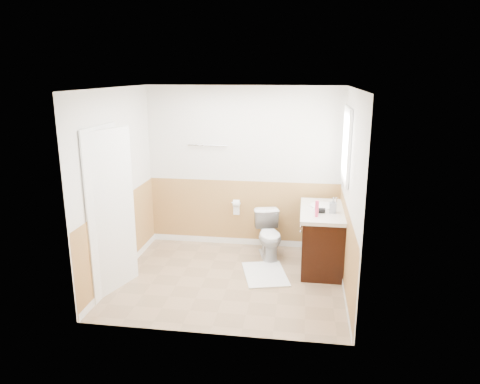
% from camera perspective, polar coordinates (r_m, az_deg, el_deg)
% --- Properties ---
extents(floor, '(3.00, 3.00, 0.00)m').
position_cam_1_polar(floor, '(6.09, -1.30, -11.09)').
color(floor, '#8C7051').
rests_on(floor, ground).
extents(ceiling, '(3.00, 3.00, 0.00)m').
position_cam_1_polar(ceiling, '(5.47, -1.45, 13.14)').
color(ceiling, white).
rests_on(ceiling, floor).
extents(wall_back, '(3.00, 0.00, 3.00)m').
position_cam_1_polar(wall_back, '(6.90, 0.44, 3.08)').
color(wall_back, silver).
rests_on(wall_back, floor).
extents(wall_front, '(3.00, 0.00, 3.00)m').
position_cam_1_polar(wall_front, '(4.43, -4.19, -3.86)').
color(wall_front, silver).
rests_on(wall_front, floor).
extents(wall_left, '(0.00, 3.00, 3.00)m').
position_cam_1_polar(wall_left, '(6.08, -15.46, 0.87)').
color(wall_left, silver).
rests_on(wall_left, floor).
extents(wall_right, '(0.00, 3.00, 3.00)m').
position_cam_1_polar(wall_right, '(5.60, 13.93, -0.21)').
color(wall_right, silver).
rests_on(wall_right, floor).
extents(wainscot_back, '(3.00, 0.00, 3.00)m').
position_cam_1_polar(wainscot_back, '(7.08, 0.41, -2.89)').
color(wainscot_back, '#B47F48').
rests_on(wainscot_back, floor).
extents(wainscot_front, '(3.00, 0.00, 3.00)m').
position_cam_1_polar(wainscot_front, '(4.73, -3.98, -12.44)').
color(wainscot_front, '#B47F48').
rests_on(wainscot_front, floor).
extents(wainscot_left, '(0.00, 2.60, 2.60)m').
position_cam_1_polar(wainscot_left, '(6.29, -14.88, -5.77)').
color(wainscot_left, '#B47F48').
rests_on(wainscot_left, floor).
extents(wainscot_right, '(0.00, 2.60, 2.60)m').
position_cam_1_polar(wainscot_right, '(5.84, 13.35, -7.32)').
color(wainscot_right, '#B47F48').
rests_on(wainscot_right, floor).
extents(toilet, '(0.54, 0.74, 0.68)m').
position_cam_1_polar(toilet, '(6.67, 3.76, -5.53)').
color(toilet, silver).
rests_on(toilet, floor).
extents(bath_mat, '(0.74, 0.91, 0.02)m').
position_cam_1_polar(bath_mat, '(6.22, 3.22, -10.43)').
color(bath_mat, white).
rests_on(bath_mat, floor).
extents(vanity_cabinet, '(0.55, 1.10, 0.80)m').
position_cam_1_polar(vanity_cabinet, '(6.41, 10.41, -6.06)').
color(vanity_cabinet, black).
rests_on(vanity_cabinet, floor).
extents(vanity_knob_left, '(0.03, 0.03, 0.03)m').
position_cam_1_polar(vanity_knob_left, '(6.26, 7.75, -5.01)').
color(vanity_knob_left, silver).
rests_on(vanity_knob_left, vanity_cabinet).
extents(vanity_knob_right, '(0.03, 0.03, 0.03)m').
position_cam_1_polar(vanity_knob_right, '(6.45, 7.77, -4.41)').
color(vanity_knob_right, '#B7B6BD').
rests_on(vanity_knob_right, vanity_cabinet).
extents(countertop, '(0.60, 1.15, 0.05)m').
position_cam_1_polar(countertop, '(6.27, 10.50, -2.43)').
color(countertop, silver).
rests_on(countertop, vanity_cabinet).
extents(sink_basin, '(0.36, 0.36, 0.02)m').
position_cam_1_polar(sink_basin, '(6.40, 10.56, -1.74)').
color(sink_basin, white).
rests_on(sink_basin, countertop).
extents(faucet, '(0.02, 0.02, 0.14)m').
position_cam_1_polar(faucet, '(6.40, 12.19, -1.28)').
color(faucet, silver).
rests_on(faucet, countertop).
extents(lotion_bottle, '(0.05, 0.05, 0.22)m').
position_cam_1_polar(lotion_bottle, '(5.90, 9.79, -2.13)').
color(lotion_bottle, '#ED3D6C').
rests_on(lotion_bottle, countertop).
extents(soap_dispenser, '(0.10, 0.10, 0.21)m').
position_cam_1_polar(soap_dispenser, '(6.12, 11.81, -1.66)').
color(soap_dispenser, gray).
rests_on(soap_dispenser, countertop).
extents(hair_dryer_body, '(0.14, 0.07, 0.07)m').
position_cam_1_polar(hair_dryer_body, '(6.10, 10.20, -2.33)').
color(hair_dryer_body, black).
rests_on(hair_dryer_body, countertop).
extents(hair_dryer_handle, '(0.03, 0.03, 0.07)m').
position_cam_1_polar(hair_dryer_handle, '(6.19, 9.88, -2.33)').
color(hair_dryer_handle, black).
rests_on(hair_dryer_handle, countertop).
extents(mirror_panel, '(0.02, 0.35, 0.90)m').
position_cam_1_polar(mirror_panel, '(6.61, 13.03, 4.80)').
color(mirror_panel, silver).
rests_on(mirror_panel, wall_right).
extents(window_frame, '(0.04, 0.80, 1.00)m').
position_cam_1_polar(window_frame, '(6.07, 13.45, 5.81)').
color(window_frame, white).
rests_on(window_frame, wall_right).
extents(window_glass, '(0.01, 0.70, 0.90)m').
position_cam_1_polar(window_glass, '(6.07, 13.60, 5.81)').
color(window_glass, white).
rests_on(window_glass, wall_right).
extents(door, '(0.29, 0.78, 2.04)m').
position_cam_1_polar(door, '(5.70, -16.16, -2.51)').
color(door, white).
rests_on(door, wall_left).
extents(door_frame, '(0.02, 0.92, 2.10)m').
position_cam_1_polar(door_frame, '(5.73, -16.86, -2.37)').
color(door_frame, white).
rests_on(door_frame, wall_left).
extents(door_knob, '(0.06, 0.06, 0.06)m').
position_cam_1_polar(door_knob, '(5.99, -14.31, -2.24)').
color(door_knob, silver).
rests_on(door_knob, door).
extents(towel_bar, '(0.62, 0.02, 0.02)m').
position_cam_1_polar(towel_bar, '(6.88, -4.18, 5.97)').
color(towel_bar, silver).
rests_on(towel_bar, wall_back).
extents(tp_holder_bar, '(0.14, 0.02, 0.02)m').
position_cam_1_polar(tp_holder_bar, '(6.98, -0.47, -1.44)').
color(tp_holder_bar, silver).
rests_on(tp_holder_bar, wall_back).
extents(tp_roll, '(0.10, 0.11, 0.11)m').
position_cam_1_polar(tp_roll, '(6.98, -0.47, -1.44)').
color(tp_roll, white).
rests_on(tp_roll, tp_holder_bar).
extents(tp_sheet, '(0.10, 0.01, 0.16)m').
position_cam_1_polar(tp_sheet, '(7.01, -0.46, -2.30)').
color(tp_sheet, white).
rests_on(tp_sheet, tp_roll).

